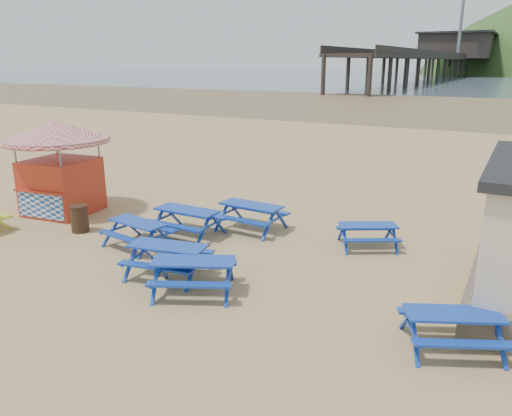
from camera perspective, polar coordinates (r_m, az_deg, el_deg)
The scene contains 13 objects.
ground at distance 14.15m, azimuth -5.66°, elevation -4.98°, with size 400.00×400.00×0.00m, color tan.
wet_sand at distance 66.48m, azimuth 22.35°, elevation 10.80°, with size 400.00×400.00×0.00m, color brown.
sea at distance 181.09m, azimuth 26.86°, elevation 13.11°, with size 400.00×400.00×0.00m, color #475965.
picnic_table_blue_a at distance 15.38m, azimuth -7.86°, elevation -1.63°, with size 2.01×1.63×0.83m.
picnic_table_blue_b at distance 15.76m, azimuth -0.55°, elevation -1.03°, with size 2.07×1.71×0.83m.
picnic_table_blue_c at distance 14.66m, azimuth 12.63°, elevation -3.12°, with size 2.06×1.94×0.68m.
picnic_table_blue_d at distance 14.76m, azimuth -13.33°, elevation -2.89°, with size 1.98×1.69×0.75m.
picnic_table_blue_e at distance 11.68m, azimuth -7.12°, elevation -7.72°, with size 2.35×2.18×0.79m.
picnic_table_blue_f at distance 10.17m, azimuth 21.47°, elevation -12.87°, with size 2.17×2.00×0.73m.
ice_cream_kiosk at distance 18.50m, azimuth -21.64°, elevation 5.57°, with size 4.01×4.01×3.22m.
litter_bin at distance 16.52m, azimuth -19.52°, elevation -1.12°, with size 0.58×0.58×0.85m.
pier at distance 190.80m, azimuth 21.63°, elevation 15.44°, with size 24.00×220.00×39.29m.
picnic_table_blue_g at distance 12.64m, azimuth -10.03°, elevation -5.89°, with size 2.16×1.87×0.80m.
Camera 1 is at (7.47, -10.86, 5.15)m, focal length 35.00 mm.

